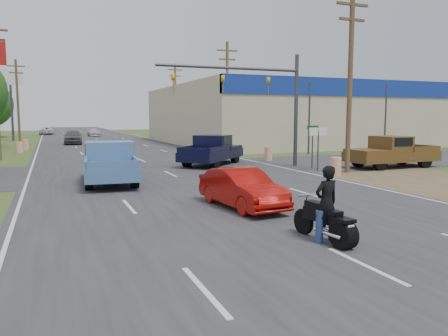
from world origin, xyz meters
name	(u,v)px	position (x,y,z in m)	size (l,w,h in m)	color
ground	(365,266)	(0.00, 0.00, 0.00)	(200.00, 200.00, 0.00)	#354A1D
main_road	(112,146)	(0.00, 40.00, 0.01)	(15.00, 180.00, 0.02)	#2D2D30
cross_road	(162,170)	(0.00, 18.00, 0.01)	(120.00, 10.00, 0.02)	#2D2D30
dirt_verge	(407,178)	(11.00, 10.00, 0.01)	(8.00, 18.00, 0.01)	brown
big_box_store	(359,115)	(32.00, 39.93, 3.31)	(50.00, 28.10, 6.60)	#B7A88C
utility_pole_1	(350,77)	(9.50, 13.00, 5.32)	(2.00, 0.28, 10.00)	#4C3823
utility_pole_2	(227,93)	(9.50, 31.00, 5.32)	(2.00, 0.28, 10.00)	#4C3823
utility_pole_3	(175,100)	(9.50, 49.00, 5.32)	(2.00, 0.28, 10.00)	#4C3823
utility_pole_6	(18,99)	(-9.50, 52.00, 5.32)	(2.00, 0.28, 10.00)	#4C3823
tree_3	(355,102)	(55.00, 70.00, 6.19)	(8.40, 8.40, 10.40)	#422D19
tree_5	(206,105)	(30.00, 95.00, 5.88)	(7.98, 7.98, 9.88)	#422D19
barrel_0	(336,167)	(8.00, 12.00, 0.50)	(0.56, 0.56, 1.00)	orange
barrel_1	(268,154)	(8.40, 20.50, 0.50)	(0.56, 0.56, 1.00)	orange
barrel_2	(20,148)	(-8.50, 34.00, 0.50)	(0.56, 0.56, 1.00)	orange
barrel_3	(26,145)	(-8.20, 38.00, 0.50)	(0.56, 0.56, 1.00)	orange
pole_sign_left_far	(10,85)	(-10.50, 56.00, 7.17)	(3.00, 0.35, 9.20)	#3F3F44
lane_sign	(318,139)	(8.20, 14.00, 1.90)	(1.20, 0.08, 2.52)	#3F3F44
street_name_sign	(312,142)	(8.80, 15.50, 1.61)	(0.80, 0.08, 2.61)	#3F3F44
signal_mast	(258,89)	(5.82, 17.00, 4.80)	(9.12, 0.40, 7.00)	#3F3F44
red_convertible	(242,189)	(0.01, 6.40, 0.67)	(1.43, 4.09, 1.35)	#970C07
motorcycle	(327,223)	(0.27, 1.74, 0.50)	(0.69, 2.23, 1.13)	black
rider	(326,206)	(0.26, 1.80, 0.93)	(0.68, 0.44, 1.85)	black
blue_pickup	(110,162)	(-3.49, 14.02, 1.00)	(2.75, 6.12, 1.98)	black
navy_pickup	(213,150)	(3.82, 19.56, 0.98)	(5.68, 5.78, 1.94)	black
brown_pickup	(390,152)	(13.47, 14.00, 0.99)	(5.93, 2.37, 1.95)	black
distant_car_grey	(73,137)	(-3.60, 45.49, 0.82)	(1.94, 4.83, 1.65)	#4D4C51
distant_car_silver	(94,132)	(0.52, 65.62, 0.61)	(1.71, 4.20, 1.22)	silver
distant_car_white	(47,131)	(-6.50, 75.29, 0.66)	(2.19, 4.74, 1.32)	silver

